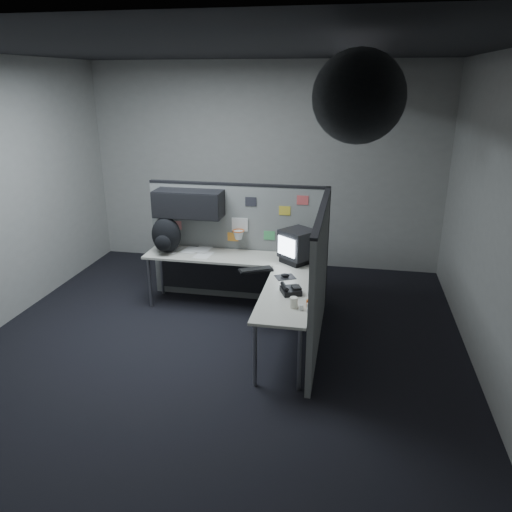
% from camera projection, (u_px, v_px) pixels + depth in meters
% --- Properties ---
extents(room, '(5.62, 5.62, 3.22)m').
position_uv_depth(room, '(269.00, 165.00, 5.06)').
color(room, black).
rests_on(room, ground).
extents(partition_back, '(2.44, 0.42, 1.63)m').
position_uv_depth(partition_back, '(225.00, 230.00, 6.71)').
color(partition_back, slate).
rests_on(partition_back, ground).
extents(partition_right, '(0.07, 2.23, 1.63)m').
position_uv_depth(partition_right, '(319.00, 278.00, 5.59)').
color(partition_right, slate).
rests_on(partition_right, ground).
extents(desk, '(2.31, 2.11, 0.73)m').
position_uv_depth(desk, '(246.00, 273.00, 6.28)').
color(desk, beige).
rests_on(desk, ground).
extents(monitor, '(0.52, 0.52, 0.42)m').
position_uv_depth(monitor, '(298.00, 246.00, 6.24)').
color(monitor, black).
rests_on(monitor, desk).
extents(keyboard, '(0.43, 0.33, 0.04)m').
position_uv_depth(keyboard, '(256.00, 270.00, 6.01)').
color(keyboard, black).
rests_on(keyboard, desk).
extents(mouse, '(0.28, 0.26, 0.05)m').
position_uv_depth(mouse, '(285.00, 276.00, 5.83)').
color(mouse, black).
rests_on(mouse, desk).
extents(phone, '(0.27, 0.28, 0.10)m').
position_uv_depth(phone, '(290.00, 290.00, 5.39)').
color(phone, black).
rests_on(phone, desk).
extents(bottles, '(0.12, 0.18, 0.08)m').
position_uv_depth(bottles, '(307.00, 306.00, 5.01)').
color(bottles, silver).
rests_on(bottles, desk).
extents(cup, '(0.09, 0.09, 0.11)m').
position_uv_depth(cup, '(294.00, 303.00, 5.04)').
color(cup, silver).
rests_on(cup, desk).
extents(papers, '(0.71, 0.51, 0.01)m').
position_uv_depth(papers, '(192.00, 251.00, 6.70)').
color(papers, white).
rests_on(papers, desk).
extents(backpack, '(0.46, 0.44, 0.48)m').
position_uv_depth(backpack, '(166.00, 236.00, 6.59)').
color(backpack, black).
rests_on(backpack, desk).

